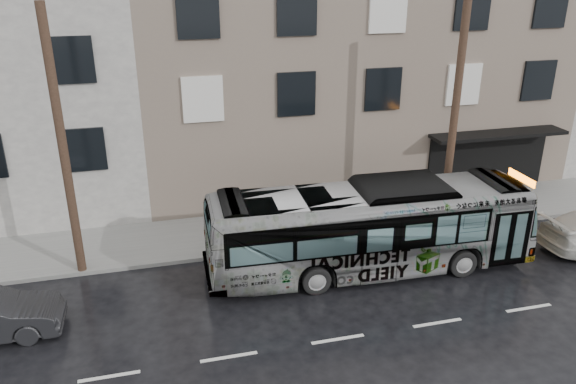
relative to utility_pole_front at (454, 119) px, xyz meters
name	(u,v)px	position (x,y,z in m)	size (l,w,h in m)	color
ground	(313,294)	(-6.50, -3.30, -4.65)	(120.00, 120.00, 0.00)	black
sidewalk	(279,229)	(-6.50, 1.60, -4.58)	(90.00, 3.60, 0.15)	gray
building_taupe	(337,60)	(-1.50, 9.40, 0.85)	(20.00, 12.00, 11.00)	#796B5D
utility_pole_front	(454,119)	(0.00, 0.00, 0.00)	(0.30, 0.30, 9.00)	#463023
utility_pole_rear	(63,148)	(-14.00, 0.00, 0.00)	(0.30, 0.30, 9.00)	#463023
sign_post	(469,197)	(1.10, 0.00, -3.30)	(0.06, 0.06, 2.40)	slate
bus	(370,228)	(-4.13, -2.19, -3.05)	(2.69, 11.50, 3.20)	#B2B2B2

